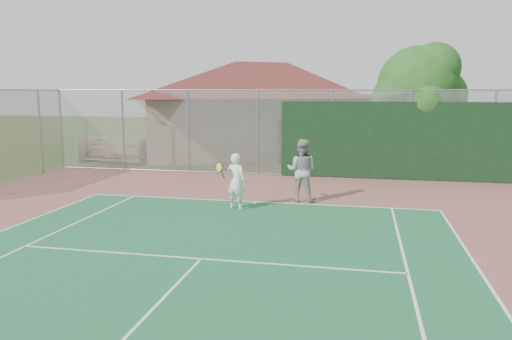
{
  "coord_description": "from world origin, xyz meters",
  "views": [
    {
      "loc": [
        3.15,
        -3.04,
        3.45
      ],
      "look_at": [
        0.32,
        10.38,
        1.28
      ],
      "focal_mm": 35.0,
      "sensor_mm": 36.0,
      "label": 1
    }
  ],
  "objects_px": {
    "player_white_front": "(236,182)",
    "clubhouse": "(262,99)",
    "bleachers": "(120,148)",
    "player_grey_back": "(302,171)",
    "tree": "(420,89)"
  },
  "relations": [
    {
      "from": "tree",
      "to": "player_white_front",
      "type": "height_order",
      "value": "tree"
    },
    {
      "from": "player_white_front",
      "to": "clubhouse",
      "type": "bearing_deg",
      "value": -66.97
    },
    {
      "from": "player_white_front",
      "to": "player_grey_back",
      "type": "bearing_deg",
      "value": -125.1
    },
    {
      "from": "clubhouse",
      "to": "tree",
      "type": "bearing_deg",
      "value": -58.56
    },
    {
      "from": "tree",
      "to": "player_white_front",
      "type": "bearing_deg",
      "value": -126.82
    },
    {
      "from": "clubhouse",
      "to": "player_white_front",
      "type": "xyz_separation_m",
      "value": [
        1.93,
        -13.7,
        -2.16
      ]
    },
    {
      "from": "player_grey_back",
      "to": "bleachers",
      "type": "bearing_deg",
      "value": -29.71
    },
    {
      "from": "tree",
      "to": "player_white_front",
      "type": "relative_size",
      "value": 3.27
    },
    {
      "from": "bleachers",
      "to": "tree",
      "type": "xyz_separation_m",
      "value": [
        13.97,
        -0.9,
        2.89
      ]
    },
    {
      "from": "player_white_front",
      "to": "player_grey_back",
      "type": "height_order",
      "value": "player_grey_back"
    },
    {
      "from": "tree",
      "to": "player_grey_back",
      "type": "distance_m",
      "value": 7.97
    },
    {
      "from": "bleachers",
      "to": "player_grey_back",
      "type": "xyz_separation_m",
      "value": [
        9.88,
        -7.24,
        0.33
      ]
    },
    {
      "from": "bleachers",
      "to": "player_white_front",
      "type": "distance_m",
      "value": 11.91
    },
    {
      "from": "clubhouse",
      "to": "player_white_front",
      "type": "height_order",
      "value": "clubhouse"
    },
    {
      "from": "player_grey_back",
      "to": "clubhouse",
      "type": "bearing_deg",
      "value": -66.74
    }
  ]
}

